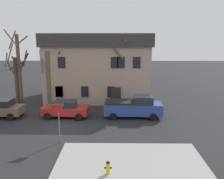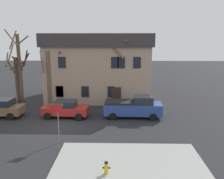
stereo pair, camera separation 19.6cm
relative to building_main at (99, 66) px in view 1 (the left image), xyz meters
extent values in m
plane|color=#262628|center=(-2.45, -10.67, -3.98)|extent=(120.00, 120.00, 0.00)
cube|color=#999993|center=(3.01, -18.06, -3.92)|extent=(8.92, 7.89, 0.12)
cube|color=tan|center=(0.00, 0.00, -0.78)|extent=(11.89, 8.26, 6.40)
cube|color=#383333|center=(0.00, 0.00, 3.14)|extent=(12.39, 8.76, 1.45)
cube|color=#2D231E|center=(2.14, -4.18, -2.93)|extent=(1.10, 0.12, 2.10)
cube|color=black|center=(-4.07, -4.17, -2.38)|extent=(0.80, 0.08, 1.20)
cube|color=black|center=(-4.05, -4.17, -2.38)|extent=(0.80, 0.08, 1.20)
cube|color=black|center=(-1.25, -4.17, -2.38)|extent=(0.80, 0.08, 1.20)
cube|color=black|center=(1.62, -4.17, -2.38)|extent=(0.80, 0.08, 1.20)
cube|color=black|center=(-3.67, -4.17, 0.82)|extent=(0.80, 0.08, 1.20)
cube|color=black|center=(2.01, -4.17, 0.82)|extent=(0.80, 0.08, 1.20)
cube|color=black|center=(2.68, -4.17, 0.82)|extent=(0.80, 0.08, 1.20)
cube|color=black|center=(4.36, -4.17, 0.82)|extent=(0.80, 0.08, 1.20)
cylinder|color=#4C3D2D|center=(-8.76, -3.88, -1.33)|extent=(0.48, 0.48, 5.32)
cylinder|color=#4C3D2D|center=(-8.95, -3.09, 0.34)|extent=(1.69, 0.57, 0.98)
cylinder|color=#4C3D2D|center=(-9.60, -4.12, 1.13)|extent=(0.68, 1.82, 1.37)
cylinder|color=#4C3D2D|center=(-8.24, -3.06, 0.54)|extent=(1.84, 1.25, 2.50)
cylinder|color=#4C3D2D|center=(-9.05, -4.43, 0.19)|extent=(1.30, 0.78, 1.76)
cylinder|color=#4C3D2D|center=(-8.45, -4.25, 0.70)|extent=(0.96, 0.84, 1.64)
cylinder|color=brown|center=(-8.35, -3.99, -0.09)|extent=(0.39, 0.39, 7.78)
cylinder|color=brown|center=(-7.80, -3.55, 1.20)|extent=(1.05, 1.27, 1.84)
cylinder|color=brown|center=(-9.16, -4.00, 1.90)|extent=(0.15, 1.73, 1.90)
cylinder|color=brown|center=(-8.71, -4.74, 3.42)|extent=(1.63, 0.89, 1.71)
cylinder|color=brown|center=(-8.91, -3.81, 3.20)|extent=(0.52, 1.28, 1.96)
cylinder|color=brown|center=(-8.13, -3.23, 3.10)|extent=(1.64, 0.59, 1.12)
cylinder|color=brown|center=(-5.17, -4.00, -0.98)|extent=(0.55, 0.55, 6.00)
cylinder|color=brown|center=(-5.13, -2.94, 0.97)|extent=(2.24, 0.28, 1.76)
cylinder|color=brown|center=(-4.23, -3.52, 1.33)|extent=(1.19, 2.07, 1.49)
cylinder|color=brown|center=(-5.81, -4.26, 0.95)|extent=(0.76, 1.50, 2.28)
cylinder|color=brown|center=(2.21, -3.38, -0.68)|extent=(0.49, 0.49, 6.60)
cylinder|color=brown|center=(2.25, -4.00, 1.13)|extent=(1.39, 0.26, 2.19)
cylinder|color=brown|center=(2.04, -4.26, 2.17)|extent=(1.91, 0.55, 1.99)
cylinder|color=brown|center=(3.48, -3.75, 2.38)|extent=(0.93, 2.67, 1.72)
cylinder|color=brown|center=(2.15, -2.86, 1.56)|extent=(1.21, 0.33, 1.89)
cylinder|color=black|center=(-7.38, -7.28, -3.64)|extent=(0.69, 0.26, 0.68)
cylinder|color=black|center=(-7.48, -9.11, -3.64)|extent=(0.69, 0.26, 0.68)
cube|color=#AD231E|center=(-2.60, -8.13, -3.30)|extent=(4.40, 2.02, 0.73)
cube|color=#1E232B|center=(-2.60, -8.13, -2.64)|extent=(2.08, 1.65, 0.58)
cylinder|color=black|center=(-1.09, -7.38, -3.64)|extent=(0.69, 0.27, 0.68)
cylinder|color=black|center=(-1.21, -9.09, -3.64)|extent=(0.69, 0.27, 0.68)
cylinder|color=black|center=(-4.00, -7.17, -3.64)|extent=(0.69, 0.27, 0.68)
cylinder|color=black|center=(-4.12, -8.89, -3.64)|extent=(0.69, 0.27, 0.68)
cube|color=#2D4799|center=(3.76, -7.97, -3.14)|extent=(5.45, 2.13, 1.05)
cube|color=#1E232B|center=(4.73, -8.00, -2.26)|extent=(1.78, 1.77, 0.70)
cube|color=black|center=(2.57, -7.93, -2.51)|extent=(2.86, 1.96, 0.20)
cylinder|color=black|center=(5.62, -7.06, -3.64)|extent=(0.69, 0.24, 0.68)
cylinder|color=black|center=(5.56, -9.00, -3.64)|extent=(0.69, 0.24, 0.68)
cylinder|color=black|center=(1.96, -6.93, -3.64)|extent=(0.69, 0.24, 0.68)
cylinder|color=black|center=(1.89, -8.88, -3.64)|extent=(0.69, 0.24, 0.68)
cylinder|color=gold|center=(1.70, -18.00, -3.55)|extent=(0.22, 0.22, 0.62)
sphere|color=black|center=(1.70, -18.00, -3.22)|extent=(0.21, 0.21, 0.21)
cylinder|color=black|center=(1.54, -18.00, -3.52)|extent=(0.10, 0.09, 0.09)
cylinder|color=black|center=(1.86, -18.00, -3.52)|extent=(0.10, 0.09, 0.09)
cylinder|color=slate|center=(-1.89, -13.79, -2.56)|extent=(0.07, 0.07, 2.85)
cube|color=red|center=(-1.89, -13.81, -1.43)|extent=(0.60, 0.03, 0.60)
cube|color=#1E8C38|center=(-1.89, -13.77, -1.18)|extent=(0.76, 0.02, 0.18)
torus|color=black|center=(-8.18, -4.49, -3.63)|extent=(0.70, 0.21, 0.71)
torus|color=black|center=(-9.19, -4.72, -3.63)|extent=(0.70, 0.21, 0.71)
cylinder|color=#1E4C8C|center=(-8.69, -4.61, -3.41)|extent=(0.98, 0.27, 0.19)
cylinder|color=#1E4C8C|center=(-8.88, -4.65, -3.18)|extent=(0.10, 0.06, 0.45)
camera|label=1|loc=(2.09, -29.94, 3.41)|focal=38.76mm
camera|label=2|loc=(2.28, -29.94, 3.41)|focal=38.76mm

